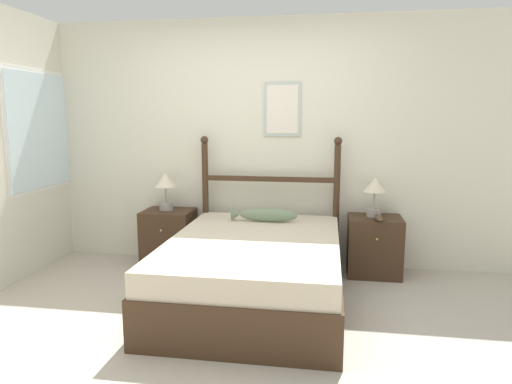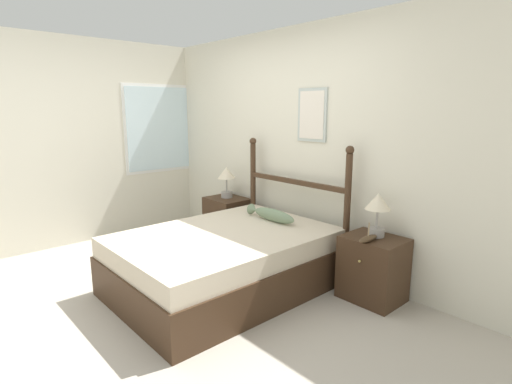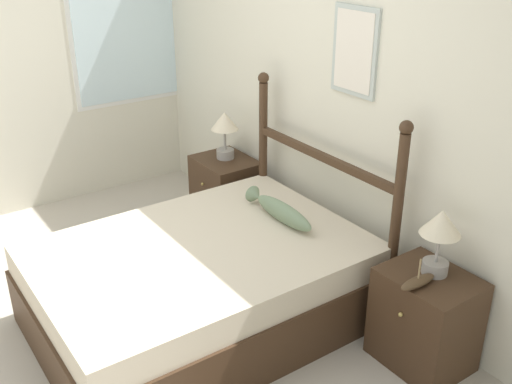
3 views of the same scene
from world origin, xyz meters
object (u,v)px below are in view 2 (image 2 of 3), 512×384
(bed, at_px, (225,261))
(table_lamp_right, at_px, (378,207))
(nightstand_left, at_px, (227,220))
(nightstand_right, at_px, (373,268))
(model_boat, at_px, (368,238))
(table_lamp_left, at_px, (227,177))
(fish_pillow, at_px, (271,215))

(bed, distance_m, table_lamp_right, 1.49)
(bed, relative_size, table_lamp_right, 5.11)
(nightstand_left, relative_size, nightstand_right, 1.00)
(table_lamp_right, bearing_deg, nightstand_left, -178.95)
(nightstand_right, relative_size, model_boat, 2.34)
(bed, xyz_separation_m, nightstand_right, (1.06, 0.86, 0.02))
(bed, xyz_separation_m, table_lamp_left, (-1.09, 0.88, 0.58))
(table_lamp_left, height_order, fish_pillow, table_lamp_left)
(table_lamp_left, height_order, model_boat, table_lamp_left)
(bed, height_order, fish_pillow, fish_pillow)
(nightstand_right, bearing_deg, nightstand_left, 180.00)
(nightstand_left, height_order, model_boat, model_boat)
(bed, bearing_deg, table_lamp_right, 40.52)
(model_boat, xyz_separation_m, fish_pillow, (-1.09, -0.11, 0.01))
(nightstand_right, height_order, table_lamp_right, table_lamp_right)
(nightstand_left, distance_m, table_lamp_left, 0.56)
(nightstand_left, relative_size, fish_pillow, 0.92)
(bed, distance_m, table_lamp_left, 1.51)
(nightstand_right, xyz_separation_m, table_lamp_right, (-0.01, 0.04, 0.56))
(nightstand_right, relative_size, table_lamp_left, 1.49)
(bed, distance_m, nightstand_left, 1.36)
(table_lamp_right, relative_size, model_boat, 1.57)
(bed, xyz_separation_m, model_boat, (1.08, 0.72, 0.33))
(table_lamp_right, bearing_deg, table_lamp_left, -179.49)
(nightstand_left, distance_m, nightstand_right, 2.12)
(nightstand_right, height_order, table_lamp_left, table_lamp_left)
(table_lamp_right, distance_m, model_boat, 0.30)
(nightstand_left, bearing_deg, fish_pillow, -12.84)
(table_lamp_right, height_order, model_boat, table_lamp_right)
(nightstand_right, height_order, model_boat, model_boat)
(table_lamp_right, bearing_deg, fish_pillow, -165.21)
(model_boat, bearing_deg, table_lamp_left, 175.95)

